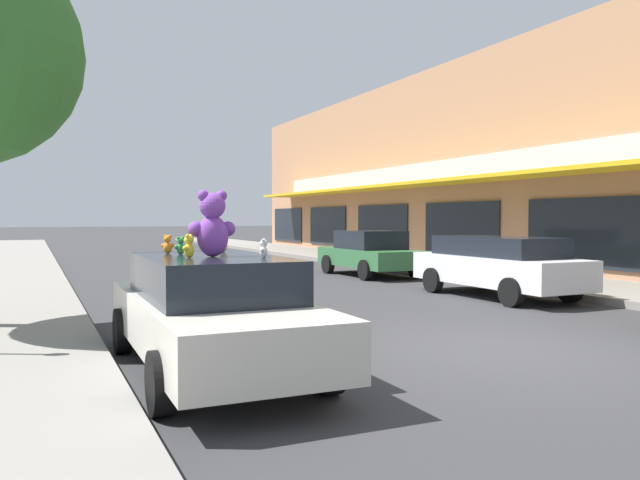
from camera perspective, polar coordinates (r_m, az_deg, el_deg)
name	(u,v)px	position (r m, az deg, el deg)	size (l,w,h in m)	color
ground_plane	(494,349)	(9.11, 15.61, -9.55)	(260.00, 260.00, 0.00)	#333335
storefront_row	(593,169)	(28.01, 23.72, 5.99)	(15.09, 39.40, 7.67)	tan
plush_art_car	(211,310)	(7.52, -9.91, -6.33)	(1.93, 4.70, 1.37)	beige
teddy_bear_giant	(212,225)	(7.35, -9.80, 1.39)	(0.56, 0.35, 0.78)	purple
teddy_bear_green	(180,246)	(7.92, -12.64, -0.51)	(0.17, 0.12, 0.22)	green
teddy_bear_yellow	(189,246)	(7.17, -11.89, -0.58)	(0.18, 0.19, 0.27)	yellow
teddy_bear_orange	(168,244)	(8.15, -13.76, -0.39)	(0.18, 0.15, 0.24)	orange
teddy_bear_cream	(223,241)	(8.32, -8.89, -0.10)	(0.19, 0.22, 0.30)	beige
teddy_bear_white	(264,249)	(7.07, -5.18, -0.79)	(0.13, 0.16, 0.22)	white
parked_car_far_center	(497,264)	(14.82, 15.90, -2.11)	(1.81, 4.41, 1.39)	silver
parked_car_far_right	(370,252)	(19.66, 4.61, -1.15)	(1.95, 4.05, 1.42)	#336B3D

